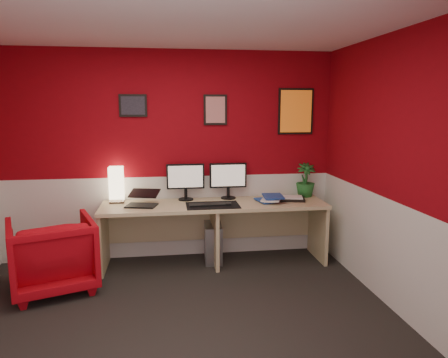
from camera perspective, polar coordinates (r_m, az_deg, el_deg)
ground at (r=3.74m, az=-6.94°, el=-19.62°), size 4.00×3.50×0.01m
ceiling at (r=3.32m, az=-7.91°, el=21.31°), size 4.00×3.50×0.01m
wall_back at (r=5.04m, az=-7.66°, el=3.14°), size 4.00×0.01×2.50m
wall_front at (r=1.62m, az=-6.54°, el=-11.63°), size 4.00×0.01×2.50m
wall_right at (r=3.88m, az=23.62°, el=0.35°), size 0.01×3.50×2.50m
wainscot_back at (r=5.18m, az=-7.46°, el=-5.14°), size 4.00×0.01×1.00m
wainscot_right at (r=4.06m, az=22.81°, el=-10.14°), size 0.01×3.50×1.00m
desk at (r=4.92m, az=-1.30°, el=-7.50°), size 2.60×0.65×0.73m
shoji_lamp at (r=4.99m, az=-14.57°, el=-0.88°), size 0.16×0.16×0.40m
laptop at (r=4.74m, az=-11.31°, el=-2.42°), size 0.38×0.31×0.22m
monitor_left at (r=4.96m, az=-5.31°, el=0.39°), size 0.45×0.06×0.58m
monitor_right at (r=5.01m, az=0.59°, el=0.54°), size 0.45×0.06×0.58m
desk_mat at (r=4.71m, az=-1.56°, el=-3.64°), size 0.60×0.38×0.01m
keyboard at (r=4.70m, az=-2.24°, el=-3.51°), size 0.42×0.15×0.02m
mouse at (r=4.70m, az=0.63°, el=-3.45°), size 0.08×0.11×0.03m
book_bottom at (r=4.88m, az=4.75°, el=-3.07°), size 0.26×0.32×0.03m
book_middle at (r=4.90m, az=5.30°, el=-2.71°), size 0.31×0.35×0.02m
book_top at (r=4.89m, az=5.45°, el=-2.45°), size 0.25×0.32×0.03m
zen_tray at (r=5.05m, az=9.02°, el=-2.70°), size 0.40×0.32×0.03m
potted_plant at (r=5.25m, az=11.16°, el=-0.13°), size 0.24×0.24×0.42m
pc_tower at (r=5.06m, az=-1.53°, el=-8.66°), size 0.22×0.46×0.45m
armchair at (r=4.58m, az=-22.54°, el=-9.55°), size 1.02×1.04×0.74m
art_left at (r=5.00m, az=-12.41°, el=9.84°), size 0.32×0.02×0.26m
art_center at (r=5.02m, az=-1.20°, el=9.50°), size 0.28×0.02×0.36m
art_right at (r=5.24m, az=9.84°, el=9.16°), size 0.44×0.02×0.56m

